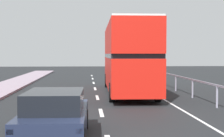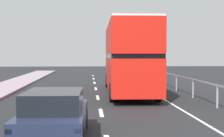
{
  "view_description": "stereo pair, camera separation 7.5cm",
  "coord_description": "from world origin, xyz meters",
  "views": [
    {
      "loc": [
        -0.61,
        -7.36,
        2.43
      ],
      "look_at": [
        0.5,
        6.96,
        1.82
      ],
      "focal_mm": 53.39,
      "sensor_mm": 36.0,
      "label": 1
    },
    {
      "loc": [
        -0.53,
        -7.37,
        2.43
      ],
      "look_at": [
        0.5,
        6.96,
        1.82
      ],
      "focal_mm": 53.39,
      "sensor_mm": 36.0,
      "label": 2
    }
  ],
  "objects": [
    {
      "name": "hatchback_car_near",
      "position": [
        -1.49,
        2.1,
        0.68
      ],
      "size": [
        1.87,
        4.15,
        1.41
      ],
      "rotation": [
        0.0,
        0.0,
        -0.03
      ],
      "color": "#1B223A",
      "rests_on": "ground"
    },
    {
      "name": "bridge_side_railing",
      "position": [
        5.3,
        9.0,
        0.86
      ],
      "size": [
        0.1,
        42.0,
        1.06
      ],
      "color": "gray",
      "rests_on": "ground"
    },
    {
      "name": "lane_paint_markings",
      "position": [
        2.27,
        8.95,
        0.0
      ],
      "size": [
        3.7,
        46.0,
        0.01
      ],
      "color": "silver",
      "rests_on": "ground"
    },
    {
      "name": "double_decker_bus_red",
      "position": [
        1.96,
        13.2,
        2.31
      ],
      "size": [
        2.88,
        10.8,
        4.32
      ],
      "rotation": [
        0.0,
        0.0,
        -0.03
      ],
      "color": "red",
      "rests_on": "ground"
    }
  ]
}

